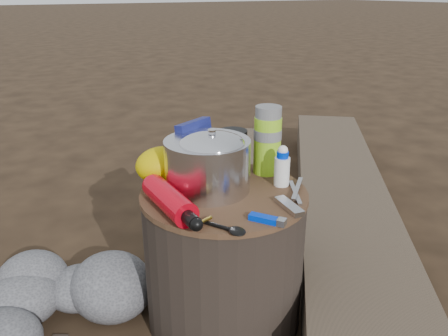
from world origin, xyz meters
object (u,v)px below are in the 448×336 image
log_main (340,196)px  thermos (267,141)px  travel_mug (233,151)px  camping_pot (212,164)px  fuel_bottle (169,200)px  stump (224,258)px

log_main → thermos: thermos is taller
log_main → travel_mug: 0.79m
camping_pot → thermos: (0.21, 0.05, 0.02)m
fuel_bottle → thermos: (0.35, 0.09, 0.07)m
log_main → camping_pot: 0.94m
stump → log_main: stump is taller
log_main → thermos: (-0.59, -0.26, 0.42)m
log_main → thermos: 0.77m
camping_pot → fuel_bottle: (-0.14, -0.04, -0.05)m
thermos → stump: bearing=-162.1°
fuel_bottle → thermos: bearing=14.4°
fuel_bottle → camping_pot: bearing=17.3°
camping_pot → travel_mug: 0.18m
stump → log_main: (0.77, 0.32, -0.12)m
travel_mug → fuel_bottle: bearing=-150.3°
log_main → fuel_bottle: 1.06m
stump → log_main: size_ratio=0.22×
fuel_bottle → thermos: thermos is taller
camping_pot → fuel_bottle: bearing=-162.8°
camping_pot → thermos: bearing=12.3°
stump → fuel_bottle: size_ratio=1.73×
travel_mug → camping_pot: bearing=-139.5°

